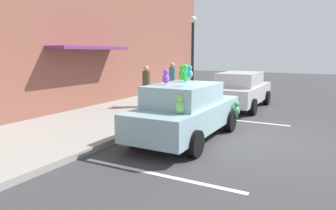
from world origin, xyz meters
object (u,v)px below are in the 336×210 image
pedestrian_near_shopfront (146,88)px  pedestrian_walking_past (172,83)px  plush_covered_car (187,110)px  teddy_bear_on_sidewalk (144,109)px  street_lamp_post (193,51)px  parked_sedan_behind (241,90)px

pedestrian_near_shopfront → pedestrian_walking_past: (2.09, -0.11, 0.04)m
plush_covered_car → pedestrian_near_shopfront: bearing=46.6°
plush_covered_car → pedestrian_walking_past: (5.18, 3.16, 0.18)m
pedestrian_near_shopfront → teddy_bear_on_sidewalk: bearing=-149.9°
teddy_bear_on_sidewalk → street_lamp_post: street_lamp_post is taller
plush_covered_car → pedestrian_near_shopfront: size_ratio=2.55×
teddy_bear_on_sidewalk → pedestrian_near_shopfront: (2.06, 1.19, 0.46)m
plush_covered_car → pedestrian_walking_past: plush_covered_car is taller
pedestrian_walking_past → plush_covered_car: bearing=-148.6°
parked_sedan_behind → street_lamp_post: size_ratio=1.17×
teddy_bear_on_sidewalk → street_lamp_post: bearing=-2.2°
teddy_bear_on_sidewalk → pedestrian_near_shopfront: pedestrian_near_shopfront is taller
plush_covered_car → pedestrian_near_shopfront: plush_covered_car is taller
parked_sedan_behind → pedestrian_walking_past: size_ratio=2.48×
teddy_bear_on_sidewalk → street_lamp_post: 4.17m
pedestrian_near_shopfront → street_lamp_post: bearing=-39.4°
teddy_bear_on_sidewalk → pedestrian_near_shopfront: size_ratio=0.43×
teddy_bear_on_sidewalk → parked_sedan_behind: bearing=-25.0°
plush_covered_car → street_lamp_post: street_lamp_post is taller
parked_sedan_behind → pedestrian_walking_past: (-0.30, 3.16, 0.20)m
parked_sedan_behind → plush_covered_car: bearing=180.0°
street_lamp_post → pedestrian_walking_past: (0.47, 1.23, -1.47)m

